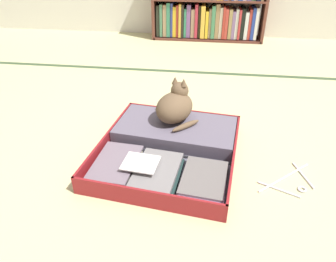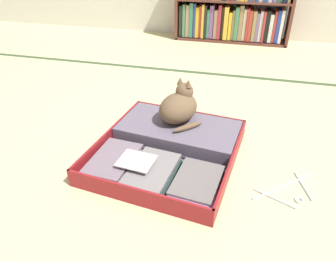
{
  "view_description": "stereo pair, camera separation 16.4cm",
  "coord_description": "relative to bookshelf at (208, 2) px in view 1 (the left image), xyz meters",
  "views": [
    {
      "loc": [
        0.07,
        -1.42,
        1.04
      ],
      "look_at": [
        -0.11,
        -0.02,
        0.14
      ],
      "focal_mm": 33.71,
      "sensor_mm": 36.0,
      "label": 1
    },
    {
      "loc": [
        0.23,
        -1.39,
        1.04
      ],
      "look_at": [
        -0.11,
        -0.02,
        0.14
      ],
      "focal_mm": 33.71,
      "sensor_mm": 36.0,
      "label": 2
    }
  ],
  "objects": [
    {
      "name": "ground_plane",
      "position": [
        -0.03,
        -2.25,
        -0.4
      ],
      "size": [
        10.0,
        10.0,
        0.0
      ],
      "primitive_type": "plane",
      "color": "#C2C088"
    },
    {
      "name": "tatami_border",
      "position": [
        -0.03,
        -1.05,
        -0.4
      ],
      "size": [
        4.8,
        0.05,
        0.0
      ],
      "color": "#384C30",
      "rests_on": "ground_plane"
    },
    {
      "name": "bookshelf",
      "position": [
        0.0,
        0.0,
        0.0
      ],
      "size": [
        1.23,
        0.27,
        0.86
      ],
      "color": "brown",
      "rests_on": "ground_plane"
    },
    {
      "name": "open_suitcase",
      "position": [
        -0.13,
        -2.25,
        -0.36
      ],
      "size": [
        0.8,
        0.85,
        0.1
      ],
      "color": "maroon",
      "rests_on": "ground_plane"
    },
    {
      "name": "black_cat",
      "position": [
        -0.12,
        -2.06,
        -0.22
      ],
      "size": [
        0.3,
        0.32,
        0.25
      ],
      "color": "brown",
      "rests_on": "open_suitcase"
    },
    {
      "name": "clothes_hanger",
      "position": [
        0.49,
        -2.43,
        -0.4
      ],
      "size": [
        0.28,
        0.27,
        0.01
      ],
      "color": "silver",
      "rests_on": "ground_plane"
    }
  ]
}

